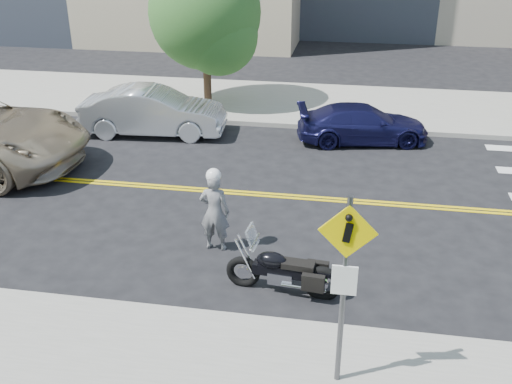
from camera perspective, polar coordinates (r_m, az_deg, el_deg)
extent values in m
plane|color=black|center=(15.27, -7.08, 0.32)|extent=(120.00, 120.00, 0.00)
cube|color=#9E9B91|center=(22.05, -1.62, 8.71)|extent=(60.00, 5.00, 0.15)
cylinder|color=#4C4C51|center=(8.40, 8.30, -9.63)|extent=(0.08, 0.08, 3.00)
cube|color=#F9D800|center=(7.85, 8.75, -3.77)|extent=(0.78, 0.03, 0.78)
cube|color=white|center=(8.24, 8.40, -8.32)|extent=(0.35, 0.03, 0.45)
imported|color=#BBBABF|center=(12.18, -3.96, -1.91)|extent=(0.63, 0.42, 1.70)
sphere|color=white|center=(11.83, -4.07, 1.56)|extent=(0.31, 0.31, 0.31)
imported|color=silver|center=(18.94, -9.76, 7.56)|extent=(4.54, 1.89, 1.46)
imported|color=#171746|center=(18.35, 10.12, 6.41)|extent=(4.13, 2.29, 1.13)
cylinder|color=#382619|center=(21.05, -4.77, 13.47)|extent=(0.27, 0.27, 4.18)
sphere|color=#275A1C|center=(20.84, -4.89, 16.62)|extent=(3.76, 3.76, 3.76)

